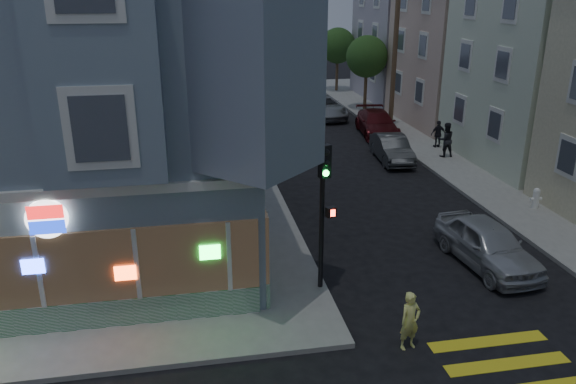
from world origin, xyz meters
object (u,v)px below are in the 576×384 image
object	(u,v)px
utility_pole	(395,54)
pedestrian_b	(438,134)
running_child	(410,321)
parked_car_c	(377,123)
parked_car_d	(323,107)
traffic_signal	(324,193)
parked_car_a	(487,244)
street_tree_far	(338,46)
street_tree_near	(367,57)
fire_hydrant	(536,197)
parked_car_b	(392,149)
pedestrian_a	(446,140)

from	to	relation	value
utility_pole	pedestrian_b	xyz separation A→B (m)	(1.00, -4.91, -3.89)
utility_pole	pedestrian_b	world-z (taller)	utility_pole
running_child	parked_car_c	distance (m)	22.02
parked_car_d	traffic_signal	size ratio (longest dim) A/B	1.17
parked_car_a	pedestrian_b	bearing A→B (deg)	66.91
street_tree_far	traffic_signal	distance (m)	34.43
utility_pole	street_tree_near	world-z (taller)	utility_pole
street_tree_near	parked_car_d	bearing A→B (deg)	-154.78
utility_pole	street_tree_far	size ratio (longest dim) A/B	1.70
utility_pole	parked_car_a	distance (m)	19.09
parked_car_c	fire_hydrant	distance (m)	13.42
street_tree_near	parked_car_c	distance (m)	7.94
street_tree_near	fire_hydrant	distance (m)	20.62
utility_pole	parked_car_b	distance (m)	8.09
parked_car_b	fire_hydrant	world-z (taller)	parked_car_b
utility_pole	pedestrian_a	distance (m)	7.71
street_tree_far	running_child	world-z (taller)	street_tree_far
running_child	traffic_signal	xyz separation A→B (m)	(-1.53, 3.09, 2.43)
parked_car_d	pedestrian_a	bearing A→B (deg)	-74.70
pedestrian_b	parked_car_b	distance (m)	3.73
utility_pole	street_tree_far	distance (m)	14.03
running_child	traffic_signal	size ratio (longest dim) A/B	0.35
street_tree_near	parked_car_a	distance (m)	24.82
fire_hydrant	parked_car_b	bearing A→B (deg)	113.26
utility_pole	running_child	bearing A→B (deg)	-109.01
parked_car_c	traffic_signal	bearing A→B (deg)	-107.07
street_tree_near	street_tree_far	xyz separation A→B (m)	(0.00, 8.00, 0.00)
traffic_signal	parked_car_d	bearing A→B (deg)	57.08
street_tree_near	pedestrian_b	world-z (taller)	street_tree_near
parked_car_d	utility_pole	bearing A→B (deg)	-56.22
parked_car_b	traffic_signal	world-z (taller)	traffic_signal
fire_hydrant	pedestrian_b	bearing A→B (deg)	90.00
running_child	pedestrian_a	distance (m)	17.53
street_tree_far	street_tree_near	bearing A→B (deg)	-90.00
utility_pole	parked_car_b	size ratio (longest dim) A/B	2.15
running_child	parked_car_b	xyz separation A→B (m)	(5.31, 15.63, -0.10)
parked_car_b	fire_hydrant	xyz separation A→B (m)	(3.34, -7.77, -0.09)
running_child	parked_car_b	bearing A→B (deg)	56.88
pedestrian_a	traffic_signal	xyz separation A→B (m)	(-9.76, -12.39, 2.15)
running_child	parked_car_d	world-z (taller)	running_child
running_child	pedestrian_b	xyz separation A→B (m)	(8.65, 17.29, 0.12)
parked_car_d	fire_hydrant	bearing A→B (deg)	-81.25
street_tree_far	pedestrian_b	bearing A→B (deg)	-87.58
running_child	parked_car_d	size ratio (longest dim) A/B	0.30
pedestrian_b	fire_hydrant	size ratio (longest dim) A/B	1.76
parked_car_c	utility_pole	bearing A→B (deg)	47.26
pedestrian_a	pedestrian_b	size ratio (longest dim) A/B	1.21
parked_car_a	parked_car_b	xyz separation A→B (m)	(1.06, 11.78, -0.07)
parked_car_b	parked_car_d	distance (m)	10.92
parked_car_a	parked_car_c	size ratio (longest dim) A/B	0.87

